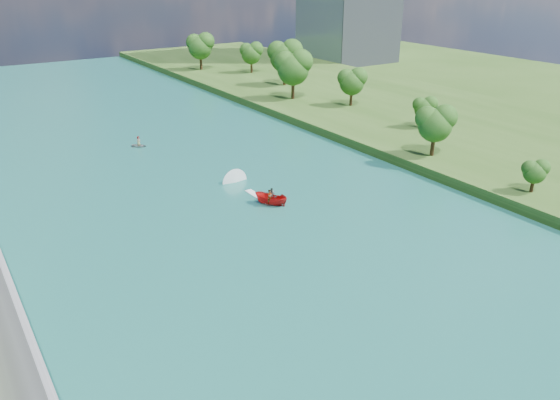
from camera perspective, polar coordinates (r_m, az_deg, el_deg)
ground at (r=51.42m, az=3.51°, el=-7.69°), size 260.00×260.00×0.00m
river_water at (r=66.66m, az=-6.77°, el=-0.20°), size 55.00×240.00×0.10m
berm_east at (r=97.50m, az=20.25°, el=6.57°), size 44.00×240.00×1.50m
trees_east at (r=106.65m, az=5.11°, el=12.41°), size 17.05×142.94×11.74m
motorboat at (r=66.30m, az=-1.68°, el=0.51°), size 3.61×18.91×2.14m
raft at (r=89.36m, az=-14.53°, el=5.65°), size 2.99×2.98×1.71m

